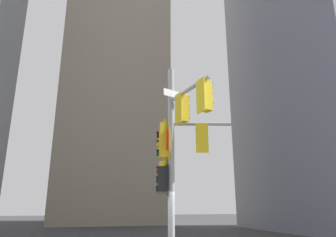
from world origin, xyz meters
name	(u,v)px	position (x,y,z in m)	size (l,w,h in m)	color
building_mid_block	(116,30)	(-0.03, 27.67, 25.88)	(12.50, 12.50, 51.76)	tan
signal_pole_assembly	(176,146)	(0.12, -0.32, 4.16)	(2.87, 3.27, 7.40)	#9EA0A3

